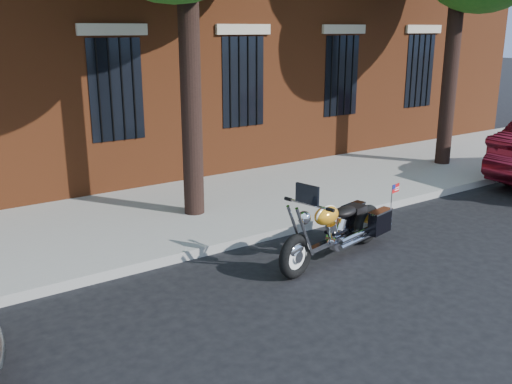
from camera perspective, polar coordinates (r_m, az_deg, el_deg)
ground at (r=7.93m, az=0.90°, el=-9.09°), size 120.00×120.00×0.00m
curb at (r=8.97m, az=-4.26°, el=-5.55°), size 40.00×0.16×0.15m
sidewalk at (r=10.54m, az=-9.48°, el=-2.40°), size 40.00×3.60×0.15m
motorcycle at (r=8.72m, az=8.34°, el=-3.75°), size 2.61×1.08×1.31m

